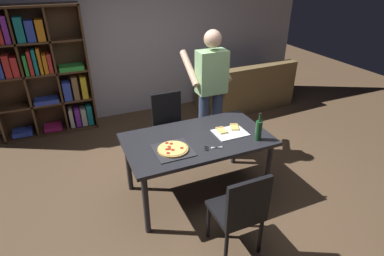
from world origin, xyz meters
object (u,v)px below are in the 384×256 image
(couch, at_px, (246,91))
(chair_far_side, at_px, (169,122))
(dining_table, at_px, (197,144))
(chair_near_camera, at_px, (241,210))
(pepperoni_pizza_on_tray, at_px, (173,149))
(bookshelf, at_px, (40,72))
(kitchen_scissors, at_px, (210,148))
(wine_bottle, at_px, (259,130))
(person_serving_pizza, at_px, (211,88))

(couch, bearing_deg, chair_far_side, -151.18)
(chair_far_side, bearing_deg, couch, 28.82)
(dining_table, bearing_deg, couch, 46.23)
(chair_near_camera, xyz_separation_m, pepperoni_pizza_on_tray, (-0.34, 0.80, 0.25))
(couch, bearing_deg, dining_table, -133.77)
(dining_table, height_order, pepperoni_pizza_on_tray, pepperoni_pizza_on_tray)
(couch, relative_size, pepperoni_pizza_on_tray, 4.61)
(chair_far_side, relative_size, pepperoni_pizza_on_tray, 2.39)
(dining_table, xyz_separation_m, bookshelf, (-1.54, 2.38, 0.31))
(kitchen_scissors, bearing_deg, chair_far_side, 91.39)
(couch, height_order, bookshelf, bookshelf)
(wine_bottle, distance_m, kitchen_scissors, 0.57)
(chair_near_camera, relative_size, kitchen_scissors, 4.53)
(chair_near_camera, height_order, person_serving_pizza, person_serving_pizza)
(dining_table, xyz_separation_m, kitchen_scissors, (0.03, -0.25, 0.08))
(couch, distance_m, wine_bottle, 2.69)
(couch, bearing_deg, chair_near_camera, -123.04)
(bookshelf, relative_size, wine_bottle, 6.17)
(chair_near_camera, height_order, chair_far_side, same)
(dining_table, relative_size, pepperoni_pizza_on_tray, 4.22)
(chair_far_side, height_order, bookshelf, bookshelf)
(bookshelf, distance_m, pepperoni_pizza_on_tray, 2.80)
(couch, distance_m, person_serving_pizza, 2.01)
(bookshelf, height_order, kitchen_scissors, bookshelf)
(chair_far_side, xyz_separation_m, kitchen_scissors, (0.03, -1.19, 0.24))
(couch, relative_size, wine_bottle, 5.51)
(wine_bottle, bearing_deg, dining_table, 153.57)
(person_serving_pizza, height_order, kitchen_scissors, person_serving_pizza)
(bookshelf, relative_size, kitchen_scissors, 9.82)
(person_serving_pizza, height_order, wine_bottle, person_serving_pizza)
(pepperoni_pizza_on_tray, bearing_deg, couch, 43.51)
(chair_far_side, xyz_separation_m, pepperoni_pizza_on_tray, (-0.34, -1.08, 0.25))
(bookshelf, height_order, person_serving_pizza, bookshelf)
(pepperoni_pizza_on_tray, height_order, wine_bottle, wine_bottle)
(chair_near_camera, height_order, pepperoni_pizza_on_tray, chair_near_camera)
(wine_bottle, bearing_deg, kitchen_scissors, 175.92)
(pepperoni_pizza_on_tray, height_order, kitchen_scissors, pepperoni_pizza_on_tray)
(kitchen_scissors, bearing_deg, pepperoni_pizza_on_tray, 163.16)
(dining_table, bearing_deg, wine_bottle, -26.43)
(dining_table, relative_size, bookshelf, 0.82)
(couch, relative_size, bookshelf, 0.89)
(pepperoni_pizza_on_tray, relative_size, wine_bottle, 1.19)
(pepperoni_pizza_on_tray, bearing_deg, kitchen_scissors, -16.84)
(bookshelf, distance_m, kitchen_scissors, 3.07)
(bookshelf, xyz_separation_m, wine_bottle, (2.12, -2.67, -0.12))
(dining_table, bearing_deg, kitchen_scissors, -83.45)
(couch, xyz_separation_m, person_serving_pizza, (-1.39, -1.27, 0.70))
(couch, distance_m, kitchen_scissors, 2.95)
(person_serving_pizza, bearing_deg, chair_near_camera, -107.15)
(bookshelf, xyz_separation_m, kitchen_scissors, (1.56, -2.63, -0.23))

